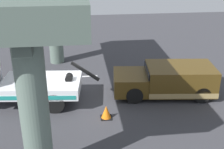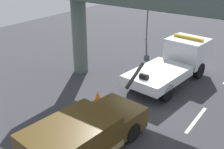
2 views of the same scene
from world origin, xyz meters
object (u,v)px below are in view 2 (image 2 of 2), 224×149
Objects in this scene: towed_van_green at (83,136)px; traffic_cone_orange at (98,97)px; tow_truck_white at (176,61)px; traffic_light_far at (148,2)px.

traffic_cone_orange is (3.50, 2.03, -0.49)m from towed_van_green.
traffic_cone_orange is at bearing 156.83° from tow_truck_white.
traffic_light_far is (6.42, 5.50, 2.13)m from tow_truck_white.
traffic_light_far reaches higher than traffic_cone_orange.
towed_van_green is 16.03m from traffic_light_far.
towed_van_green reaches higher than traffic_cone_orange.
towed_van_green is at bearing -159.99° from traffic_light_far.
tow_truck_white is at bearing -0.57° from towed_van_green.
traffic_cone_orange is (-11.37, -3.38, -3.04)m from traffic_light_far.
traffic_cone_orange is at bearing -163.43° from traffic_light_far.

